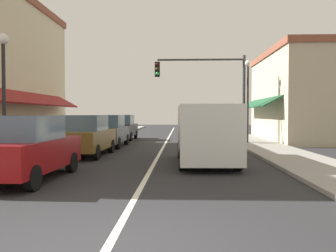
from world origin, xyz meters
TOP-DOWN VIEW (x-y plane):
  - ground_plane at (0.00, 18.00)m, footprint 80.00×80.00m
  - sidewalk_left at (-5.50, 18.00)m, footprint 2.60×56.00m
  - sidewalk_right at (5.50, 18.00)m, footprint 2.60×56.00m
  - lane_center_stripe at (0.00, 18.00)m, footprint 0.14×52.00m
  - storefront_right_block at (8.85, 20.00)m, footprint 5.42×10.20m
  - parked_car_nearest_left at (-3.23, 5.00)m, footprint 1.87×4.14m
  - parked_car_second_left at (-3.11, 10.64)m, footprint 1.85×4.14m
  - parked_car_third_left at (-3.06, 14.99)m, footprint 1.81×4.11m
  - parked_car_far_left at (-3.22, 20.47)m, footprint 1.80×4.11m
  - van_in_lane at (1.88, 8.49)m, footprint 2.09×5.22m
  - traffic_signal_mast_arm at (2.83, 17.17)m, footprint 5.51×0.50m
  - street_lamp_left_near at (-4.88, 7.06)m, footprint 0.36×0.36m
  - street_lamp_right_mid at (4.98, 16.91)m, footprint 0.36×0.36m

SIDE VIEW (x-z plane):
  - ground_plane at x=0.00m, z-range 0.00..0.00m
  - lane_center_stripe at x=0.00m, z-range 0.00..0.01m
  - sidewalk_left at x=-5.50m, z-range 0.00..0.12m
  - sidewalk_right at x=5.50m, z-range 0.00..0.12m
  - parked_car_nearest_left at x=-3.23m, z-range -0.01..1.76m
  - parked_car_second_left at x=-3.11m, z-range -0.01..1.76m
  - parked_car_third_left at x=-3.06m, z-range -0.01..1.76m
  - parked_car_far_left at x=-3.22m, z-range -0.01..1.76m
  - van_in_lane at x=1.88m, z-range 0.09..2.21m
  - street_lamp_left_near at x=-4.88m, z-range 0.81..5.27m
  - storefront_right_block at x=8.85m, z-range 0.01..6.10m
  - street_lamp_right_mid at x=4.98m, z-range 0.85..5.89m
  - traffic_signal_mast_arm at x=2.83m, z-range 1.03..6.42m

